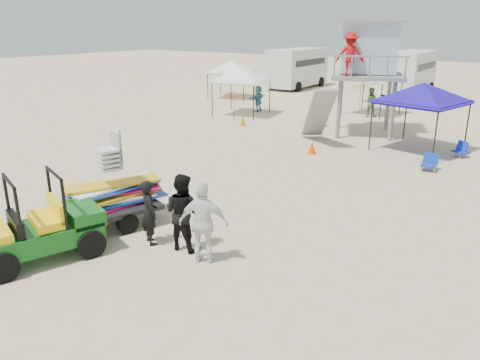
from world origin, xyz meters
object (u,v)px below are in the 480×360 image
Objects in this scene: surf_trailer at (116,192)px; utility_cart at (36,222)px; lifeguard_tower at (368,52)px; man_left at (149,212)px; canopy_blue at (424,86)px.

utility_cart is at bearing -90.12° from surf_trailer.
lifeguard_tower is (1.34, 17.05, 3.01)m from utility_cart.
canopy_blue reaches higher than man_left.
canopy_blue is at bearing -74.74° from man_left.
man_left is 13.52m from canopy_blue.
lifeguard_tower reaches higher than canopy_blue.
lifeguard_tower reaches higher than surf_trailer.
canopy_blue is at bearing 73.25° from utility_cart.
utility_cart is 15.85m from canopy_blue.
utility_cart is 0.55× the size of lifeguard_tower.
surf_trailer is (0.00, 2.34, 0.03)m from utility_cart.
man_left is (1.52, -0.30, -0.14)m from surf_trailer.
surf_trailer is at bearing -95.18° from lifeguard_tower.
surf_trailer is 15.07m from lifeguard_tower.
canopy_blue reaches higher than surf_trailer.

